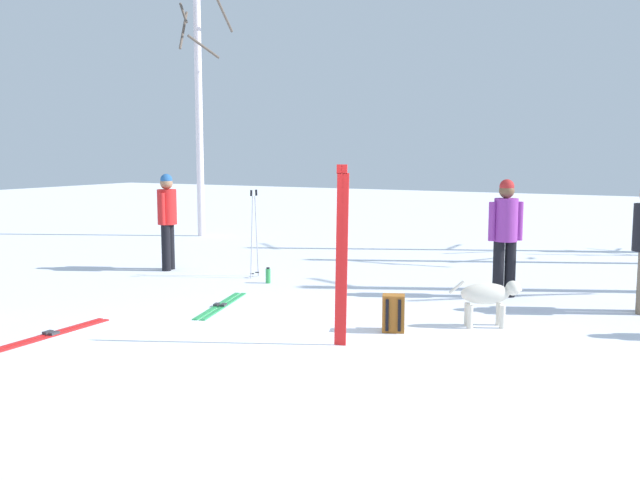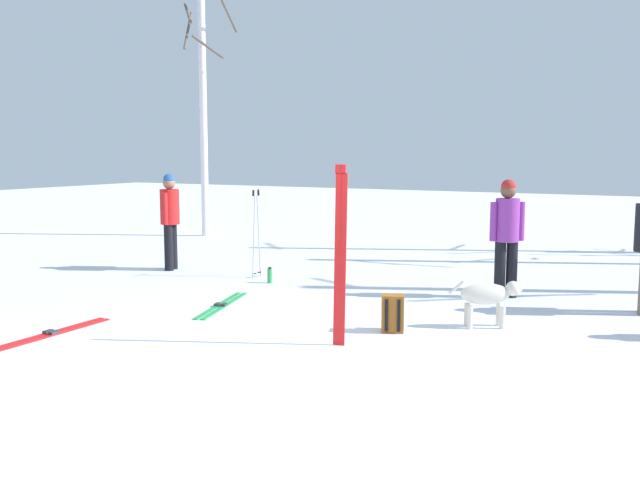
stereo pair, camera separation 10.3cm
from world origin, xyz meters
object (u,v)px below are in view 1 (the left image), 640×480
at_px(ski_pair_planted_0, 342,257).
at_px(ski_poles_1, 254,231).
at_px(person_0, 167,215).
at_px(ski_pair_lying_1, 48,335).
at_px(backpack_0, 393,313).
at_px(birch_tree_0, 199,84).
at_px(dog, 489,295).
at_px(ski_pair_lying_0, 221,305).
at_px(water_bottle_0, 268,276).
at_px(person_1, 505,230).

xyz_separation_m(ski_pair_planted_0, ski_poles_1, (-3.17, 3.12, -0.20)).
bearing_deg(person_0, ski_pair_lying_1, -67.29).
xyz_separation_m(backpack_0, birch_tree_0, (-7.82, 6.59, 3.52)).
relative_size(dog, ski_pair_lying_0, 0.47).
xyz_separation_m(dog, ski_pair_planted_0, (-1.20, -1.58, 0.60)).
xyz_separation_m(ski_pair_planted_0, water_bottle_0, (-2.68, 2.76, -0.86)).
relative_size(dog, water_bottle_0, 3.11).
relative_size(person_0, backpack_0, 3.90).
bearing_deg(dog, person_1, 98.10).
relative_size(dog, backpack_0, 1.82).
bearing_deg(ski_pair_planted_0, ski_pair_lying_0, 156.72).
relative_size(person_1, birch_tree_0, 0.24).
bearing_deg(person_1, ski_pair_lying_1, -131.10).
height_order(dog, ski_pair_lying_0, dog).
bearing_deg(ski_pair_lying_0, backpack_0, -3.70).
bearing_deg(backpack_0, dog, 38.41).
bearing_deg(backpack_0, ski_pair_lying_1, -148.75).
relative_size(person_0, ski_poles_1, 1.16).
height_order(person_0, ski_poles_1, person_0).
bearing_deg(ski_pair_lying_0, person_0, 142.18).
bearing_deg(birch_tree_0, person_0, -59.31).
xyz_separation_m(person_1, dog, (0.27, -1.87, -0.59)).
bearing_deg(ski_pair_planted_0, person_1, 74.78).
height_order(person_1, backpack_0, person_1).
relative_size(person_1, water_bottle_0, 6.67).
height_order(dog, water_bottle_0, dog).
bearing_deg(birch_tree_0, ski_pair_lying_1, -63.10).
xyz_separation_m(ski_poles_1, birch_tree_0, (-4.38, 4.30, 2.95)).
distance_m(ski_pair_lying_1, backpack_0, 4.01).
xyz_separation_m(ski_pair_lying_0, ski_pair_lying_1, (-0.82, -2.25, -0.00)).
bearing_deg(water_bottle_0, backpack_0, -33.16).
bearing_deg(birch_tree_0, ski_poles_1, -44.49).
xyz_separation_m(person_0, ski_pair_planted_0, (4.94, -3.02, 0.00)).
bearing_deg(ski_pair_lying_0, ski_pair_planted_0, -23.28).
xyz_separation_m(ski_pair_planted_0, backpack_0, (0.27, 0.84, -0.77)).
relative_size(ski_pair_lying_1, birch_tree_0, 0.25).
xyz_separation_m(ski_pair_lying_0, backpack_0, (2.61, -0.17, 0.20)).
height_order(ski_pair_lying_0, birch_tree_0, birch_tree_0).
height_order(ski_pair_lying_1, backpack_0, backpack_0).
relative_size(ski_pair_lying_1, water_bottle_0, 7.03).
height_order(ski_pair_planted_0, ski_pair_lying_1, ski_pair_planted_0).
bearing_deg(ski_pair_lying_1, person_1, 48.90).
relative_size(ski_pair_planted_0, ski_pair_lying_0, 1.16).
bearing_deg(backpack_0, ski_pair_planted_0, -108.05).
height_order(water_bottle_0, birch_tree_0, birch_tree_0).
distance_m(ski_pair_planted_0, ski_pair_lying_0, 2.72).
xyz_separation_m(ski_poles_1, water_bottle_0, (0.49, -0.36, -0.66)).
xyz_separation_m(backpack_0, water_bottle_0, (-2.95, 1.93, -0.09)).
bearing_deg(birch_tree_0, ski_pair_planted_0, -44.52).
xyz_separation_m(ski_pair_planted_0, ski_pair_lying_1, (-3.15, -1.24, -0.97)).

